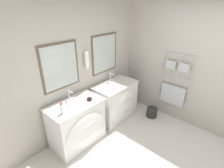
{
  "coord_description": "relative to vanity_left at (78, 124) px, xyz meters",
  "views": [
    {
      "loc": [
        -1.8,
        -0.49,
        2.46
      ],
      "look_at": [
        0.33,
        1.42,
        1.1
      ],
      "focal_mm": 28.0,
      "sensor_mm": 36.0,
      "label": 1
    }
  ],
  "objects": [
    {
      "name": "wall_back",
      "position": [
        0.31,
        0.38,
        0.87
      ],
      "size": [
        4.96,
        0.16,
        2.6
      ],
      "color": "#B2ADA3",
      "rests_on": "ground_plane"
    },
    {
      "name": "faucet_left",
      "position": [
        -0.0,
        0.17,
        0.53
      ],
      "size": [
        0.17,
        0.13,
        0.21
      ],
      "color": "silver",
      "rests_on": "vanity_left"
    },
    {
      "name": "amenity_bowl",
      "position": [
        0.26,
        -0.06,
        0.45
      ],
      "size": [
        0.1,
        0.1,
        0.06
      ],
      "color": "black",
      "rests_on": "vanity_left"
    },
    {
      "name": "vanity_left",
      "position": [
        0.0,
        0.0,
        0.0
      ],
      "size": [
        0.98,
        0.63,
        0.85
      ],
      "color": "white",
      "rests_on": "ground_plane"
    },
    {
      "name": "wall_right",
      "position": [
        2.01,
        -0.77,
        0.86
      ],
      "size": [
        0.13,
        4.05,
        2.6
      ],
      "color": "#B2ADA3",
      "rests_on": "ground_plane"
    },
    {
      "name": "waste_bin",
      "position": [
        1.67,
        -0.6,
        -0.32
      ],
      "size": [
        0.25,
        0.25,
        0.22
      ],
      "color": "#282626",
      "rests_on": "ground_plane"
    },
    {
      "name": "vanity_right",
      "position": [
        1.08,
        0.0,
        0.0
      ],
      "size": [
        0.98,
        0.63,
        0.85
      ],
      "color": "white",
      "rests_on": "ground_plane"
    },
    {
      "name": "soap_dish",
      "position": [
        0.93,
        -0.09,
        0.44
      ],
      "size": [
        0.1,
        0.07,
        0.04
      ],
      "color": "white",
      "rests_on": "vanity_right"
    },
    {
      "name": "faucet_right",
      "position": [
        1.08,
        0.17,
        0.53
      ],
      "size": [
        0.17,
        0.13,
        0.21
      ],
      "color": "silver",
      "rests_on": "vanity_right"
    },
    {
      "name": "toiletry_bottle",
      "position": [
        -0.31,
        -0.06,
        0.51
      ],
      "size": [
        0.05,
        0.05,
        0.2
      ],
      "color": "silver",
      "rests_on": "vanity_left"
    }
  ]
}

